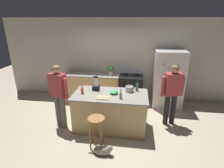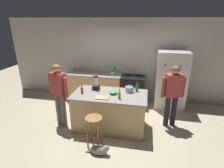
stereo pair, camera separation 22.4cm
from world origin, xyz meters
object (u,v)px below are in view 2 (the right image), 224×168
(blender_appliance, at_px, (96,84))
(mixing_bowl, at_px, (113,92))
(stove_range, at_px, (133,90))
(bottle_cooking_sauce, at_px, (82,90))
(kitchen_island, at_px, (110,111))
(refrigerator, at_px, (171,80))
(bottle_vinegar, at_px, (119,95))
(cutting_board, at_px, (102,98))
(person_by_island_left, at_px, (59,90))
(person_by_sink_right, at_px, (173,91))
(tea_kettle, at_px, (129,89))
(chef_knife, at_px, (103,97))
(potted_plant, at_px, (113,70))
(cat, at_px, (100,150))
(bottle_olive_oil, at_px, (137,87))
(bar_stool, at_px, (94,124))

(blender_appliance, bearing_deg, mixing_bowl, -22.33)
(stove_range, relative_size, bottle_cooking_sauce, 5.17)
(kitchen_island, relative_size, refrigerator, 1.02)
(bottle_vinegar, bearing_deg, kitchen_island, 141.18)
(refrigerator, distance_m, cutting_board, 2.46)
(person_by_island_left, distance_m, bottle_vinegar, 1.54)
(mixing_bowl, distance_m, cutting_board, 0.35)
(stove_range, distance_m, mixing_bowl, 1.62)
(kitchen_island, bearing_deg, person_by_sink_right, 14.25)
(blender_appliance, xyz_separation_m, tea_kettle, (0.86, -0.00, -0.07))
(stove_range, distance_m, tea_kettle, 1.41)
(person_by_sink_right, relative_size, blender_appliance, 4.49)
(chef_knife, bearing_deg, mixing_bowl, 59.04)
(chef_knife, bearing_deg, person_by_island_left, 176.96)
(cutting_board, bearing_deg, potted_plant, 93.24)
(cutting_board, bearing_deg, person_by_sink_right, 21.51)
(cat, distance_m, cutting_board, 1.13)
(bottle_cooking_sauce, distance_m, cutting_board, 0.59)
(blender_appliance, bearing_deg, person_by_sink_right, 4.79)
(bottle_olive_oil, relative_size, mixing_bowl, 1.37)
(blender_appliance, height_order, mixing_bowl, blender_appliance)
(refrigerator, bearing_deg, cutting_board, -134.32)
(stove_range, height_order, bar_stool, stove_range)
(mixing_bowl, relative_size, chef_knife, 0.92)
(bar_stool, xyz_separation_m, bottle_olive_oil, (0.83, 1.06, 0.50))
(tea_kettle, bearing_deg, cat, -110.34)
(person_by_island_left, bearing_deg, potted_plant, 58.48)
(refrigerator, height_order, potted_plant, refrigerator)
(tea_kettle, xyz_separation_m, cutting_board, (-0.57, -0.48, -0.07))
(blender_appliance, height_order, tea_kettle, blender_appliance)
(bar_stool, xyz_separation_m, cutting_board, (0.07, 0.49, 0.40))
(potted_plant, relative_size, chef_knife, 1.36)
(person_by_sink_right, relative_size, mixing_bowl, 8.01)
(bottle_vinegar, xyz_separation_m, chef_knife, (-0.38, -0.04, -0.06))
(blender_appliance, bearing_deg, bottle_olive_oil, 4.62)
(person_by_sink_right, distance_m, bottle_olive_oil, 0.89)
(stove_range, relative_size, person_by_island_left, 0.68)
(bottle_vinegar, height_order, tea_kettle, tea_kettle)
(kitchen_island, xyz_separation_m, blender_appliance, (-0.41, 0.22, 0.62))
(kitchen_island, relative_size, bottle_cooking_sauce, 8.38)
(bar_stool, bearing_deg, person_by_sink_right, 33.73)
(bar_stool, xyz_separation_m, cat, (0.19, -0.25, -0.43))
(tea_kettle, bearing_deg, person_by_island_left, -167.98)
(bar_stool, distance_m, chef_knife, 0.65)
(blender_appliance, relative_size, bottle_vinegar, 1.52)
(stove_range, xyz_separation_m, person_by_sink_right, (1.07, -1.14, 0.50))
(kitchen_island, height_order, bottle_cooking_sauce, bottle_cooking_sauce)
(cutting_board, bearing_deg, cat, -81.08)
(kitchen_island, distance_m, stove_range, 1.59)
(bottle_cooking_sauce, distance_m, bottle_vinegar, 0.96)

